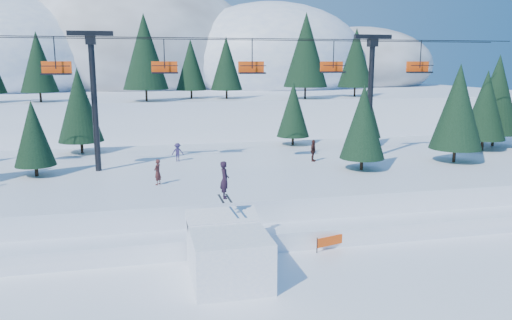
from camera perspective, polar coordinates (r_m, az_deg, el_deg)
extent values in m
plane|color=white|center=(23.79, 2.19, -15.23)|extent=(160.00, 160.00, 0.00)
cube|color=white|center=(40.08, -4.50, -2.35)|extent=(70.00, 22.00, 2.50)
cube|color=white|center=(30.79, -1.71, -7.86)|extent=(70.00, 6.00, 1.10)
cube|color=white|center=(89.07, -9.30, 6.09)|extent=(110.00, 60.00, 6.00)
ellipsoid|color=white|center=(95.25, -26.98, 10.45)|extent=(36.00, 32.40, 19.80)
ellipsoid|color=#605B59|center=(98.61, -13.44, 12.38)|extent=(44.00, 39.60, 26.40)
ellipsoid|color=white|center=(93.61, 1.74, 11.63)|extent=(34.00, 30.60, 19.72)
ellipsoid|color=#605B59|center=(105.97, 11.60, 10.64)|extent=(30.00, 27.00, 15.00)
cylinder|color=black|center=(61.22, -12.41, 7.25)|extent=(0.26, 0.26, 1.43)
cone|color=#17331D|center=(61.11, -12.61, 12.02)|extent=(5.30, 5.30, 8.77)
cylinder|color=black|center=(64.41, -3.37, 7.51)|extent=(0.26, 0.26, 1.09)
cone|color=#17331D|center=(64.28, -3.41, 10.97)|extent=(4.05, 4.05, 6.69)
cylinder|color=black|center=(64.44, 5.63, 7.66)|extent=(0.26, 0.26, 1.50)
cone|color=#17331D|center=(64.34, 5.72, 12.42)|extent=(5.56, 5.56, 9.19)
cylinder|color=black|center=(64.04, -23.39, 6.63)|extent=(0.26, 0.26, 1.13)
cone|color=#17331D|center=(63.91, -23.68, 10.24)|extent=(4.21, 4.21, 6.96)
cylinder|color=black|center=(69.74, 11.21, 7.67)|extent=(0.26, 0.26, 1.27)
cone|color=#17331D|center=(69.63, 11.35, 11.40)|extent=(4.72, 4.72, 7.81)
cylinder|color=black|center=(65.19, -7.38, 7.47)|extent=(0.26, 0.26, 1.05)
cone|color=#17331D|center=(65.07, -7.46, 10.76)|extent=(3.89, 3.89, 6.44)
cube|color=white|center=(24.86, -3.13, -10.90)|extent=(3.67, 4.54, 2.48)
cube|color=white|center=(26.22, -3.89, -6.72)|extent=(3.67, 1.59, 0.88)
imported|color=black|center=(25.33, -3.61, -2.27)|extent=(0.50, 0.72, 1.92)
cube|color=black|center=(25.54, -4.03, -4.42)|extent=(0.11, 1.65, 0.03)
cube|color=black|center=(25.60, -3.14, -4.37)|extent=(0.11, 1.65, 0.03)
cylinder|color=black|center=(38.84, -17.97, 6.06)|extent=(0.44, 0.44, 10.00)
cube|color=black|center=(38.78, -18.43, 13.58)|extent=(3.20, 0.35, 0.35)
cube|color=black|center=(38.76, -18.38, 12.92)|extent=(0.70, 0.70, 0.70)
cylinder|color=black|center=(42.94, 12.91, 6.75)|extent=(0.44, 0.44, 10.00)
cube|color=black|center=(42.88, 13.21, 13.55)|extent=(3.20, 0.35, 0.35)
cube|color=black|center=(42.86, 13.19, 12.95)|extent=(0.70, 0.70, 0.70)
cylinder|color=black|center=(38.18, -1.43, 13.72)|extent=(46.00, 0.06, 0.06)
cylinder|color=black|center=(40.54, -2.12, 13.57)|extent=(46.00, 0.06, 0.06)
cylinder|color=black|center=(37.81, -22.02, 11.30)|extent=(0.08, 0.08, 2.20)
cube|color=black|center=(37.82, -21.86, 9.10)|extent=(2.00, 0.75, 0.12)
cube|color=#FE4B0D|center=(38.19, -21.82, 9.80)|extent=(2.00, 0.10, 0.85)
cylinder|color=black|center=(37.46, -22.00, 9.93)|extent=(2.00, 0.06, 0.06)
cylinder|color=black|center=(39.83, -10.45, 11.86)|extent=(0.08, 0.08, 2.20)
cube|color=black|center=(39.83, -10.37, 9.77)|extent=(2.00, 0.75, 0.12)
cube|color=#FE4B0D|center=(40.20, -10.42, 10.42)|extent=(2.00, 0.10, 0.85)
cylinder|color=black|center=(39.47, -10.38, 10.56)|extent=(2.00, 0.06, 0.06)
cylinder|color=black|center=(38.29, -0.44, 12.07)|extent=(0.08, 0.08, 2.20)
cube|color=black|center=(38.29, -0.44, 9.90)|extent=(2.00, 0.75, 0.12)
cube|color=#FE4B0D|center=(38.65, -0.56, 10.58)|extent=(2.00, 0.10, 0.85)
cylinder|color=black|center=(37.94, -0.32, 10.72)|extent=(2.00, 0.06, 0.06)
cylinder|color=black|center=(42.78, 8.85, 11.84)|extent=(0.08, 0.08, 2.20)
cube|color=black|center=(42.78, 8.80, 9.90)|extent=(2.00, 0.75, 0.12)
cube|color=#FE4B0D|center=(43.13, 8.63, 10.51)|extent=(2.00, 0.10, 0.85)
cylinder|color=black|center=(42.45, 8.99, 10.63)|extent=(2.00, 0.06, 0.06)
cylinder|color=black|center=(43.54, 18.31, 11.41)|extent=(0.08, 0.08, 2.20)
cube|color=black|center=(43.54, 18.19, 9.50)|extent=(2.00, 0.75, 0.12)
cube|color=#FE4B0D|center=(43.86, 17.97, 10.11)|extent=(2.00, 0.10, 0.85)
cylinder|color=black|center=(43.23, 18.47, 10.21)|extent=(2.00, 0.06, 0.06)
cylinder|color=black|center=(44.02, 21.70, 0.51)|extent=(0.26, 0.26, 1.12)
cone|color=#17331D|center=(43.52, 22.08, 5.68)|extent=(4.15, 4.15, 6.87)
cylinder|color=black|center=(51.04, 24.44, 1.61)|extent=(0.26, 0.26, 1.03)
cone|color=#17331D|center=(50.62, 24.77, 5.73)|extent=(3.84, 3.84, 6.35)
cylinder|color=black|center=(54.00, 25.44, 2.11)|extent=(0.26, 0.26, 1.23)
cone|color=#17331D|center=(53.58, 25.83, 6.77)|extent=(4.59, 4.59, 7.59)
cylinder|color=black|center=(50.51, 12.40, 2.12)|extent=(0.26, 0.26, 0.78)
cone|color=#17331D|center=(50.17, 12.53, 5.28)|extent=(2.92, 2.92, 4.82)
cylinder|color=black|center=(47.65, -19.27, 1.40)|extent=(0.26, 0.26, 1.07)
cone|color=#17331D|center=(47.20, -19.57, 5.97)|extent=(3.97, 3.97, 6.56)
cylinder|color=black|center=(49.51, 4.22, 2.22)|extent=(0.26, 0.26, 0.86)
cone|color=#17331D|center=(49.13, 4.27, 5.78)|extent=(3.21, 3.21, 5.31)
cylinder|color=black|center=(39.22, -23.80, -1.13)|extent=(0.26, 0.26, 0.76)
cone|color=#17331D|center=(38.78, -24.11, 2.82)|extent=(2.84, 2.84, 4.70)
cylinder|color=black|center=(38.76, 11.96, -0.45)|extent=(0.26, 0.26, 0.91)
cone|color=#17331D|center=(38.26, 12.15, 4.30)|extent=(3.36, 3.36, 5.56)
imported|color=#19311A|center=(45.30, 12.64, 1.60)|extent=(0.60, 0.83, 1.58)
imported|color=#2F244E|center=(41.66, -8.95, 0.89)|extent=(1.00, 0.60, 1.53)
imported|color=#41211E|center=(41.36, 6.55, 1.08)|extent=(0.97, 1.12, 1.81)
imported|color=#4C2220|center=(33.89, -11.19, -1.36)|extent=(0.69, 0.75, 1.73)
imported|color=#1E342B|center=(44.87, 11.70, 1.54)|extent=(0.86, 0.90, 1.55)
cylinder|color=black|center=(28.60, 6.99, -9.66)|extent=(0.06, 0.06, 0.90)
cylinder|color=black|center=(30.25, 11.34, -8.63)|extent=(0.06, 0.06, 0.90)
cube|color=#FE4B0D|center=(29.37, 9.23, -8.96)|extent=(2.70, 0.81, 0.55)
cylinder|color=black|center=(31.02, 14.27, -8.26)|extent=(0.06, 0.06, 0.90)
cylinder|color=black|center=(32.18, 18.92, -7.81)|extent=(0.06, 0.06, 0.90)
cube|color=#FE4B0D|center=(31.54, 16.65, -7.87)|extent=(2.79, 0.25, 0.55)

